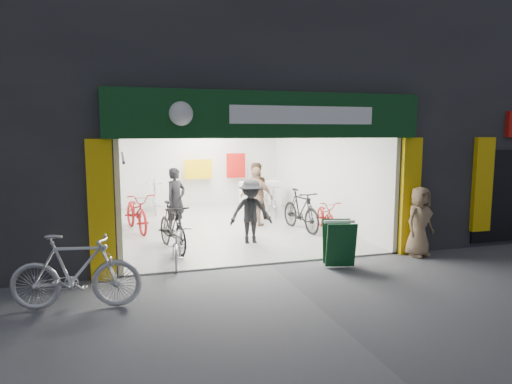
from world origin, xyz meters
name	(u,v)px	position (x,y,z in m)	size (l,w,h in m)	color
ground	(270,265)	(0.00, 0.00, 0.00)	(60.00, 60.00, 0.00)	#56565B
building	(247,79)	(0.91, 4.99, 4.31)	(17.00, 10.27, 8.00)	#232326
bike_left_front	(178,244)	(-1.80, 0.60, 0.43)	(0.57, 1.63, 0.86)	#B1B1B6
bike_left_midfront	(172,227)	(-1.80, 1.67, 0.57)	(0.53, 1.89, 1.13)	black
bike_left_midback	(137,212)	(-2.50, 4.07, 0.54)	(0.72, 2.06, 1.08)	maroon
bike_left_back	(155,197)	(-1.80, 6.76, 0.58)	(0.54, 1.92, 1.15)	#B2B3B7
bike_right_front	(301,210)	(1.82, 2.81, 0.58)	(0.55, 1.94, 1.16)	black
bike_right_mid	(326,216)	(2.50, 2.65, 0.43)	(0.57, 1.64, 0.86)	maroon
bike_right_back	(271,199)	(1.80, 5.33, 0.54)	(0.50, 1.79, 1.07)	#AFAFB4
parked_bike	(76,272)	(-3.61, -1.37, 0.59)	(0.56, 1.97, 1.18)	silver
customer_a	(176,200)	(-1.45, 3.82, 0.88)	(0.64, 0.42, 1.75)	black
customer_b	(255,191)	(1.10, 4.80, 0.89)	(0.87, 0.68, 1.79)	#382819
customer_c	(251,212)	(0.10, 1.77, 0.80)	(1.03, 0.59, 1.60)	black
customer_d	(256,197)	(0.81, 3.69, 0.87)	(1.02, 0.42, 1.74)	#957057
pedestrian_near	(419,222)	(3.35, -0.30, 0.77)	(0.75, 0.49, 1.54)	#8D7052
sandwich_board	(339,242)	(1.31, -0.50, 0.51)	(0.72, 0.73, 0.92)	#0D371A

